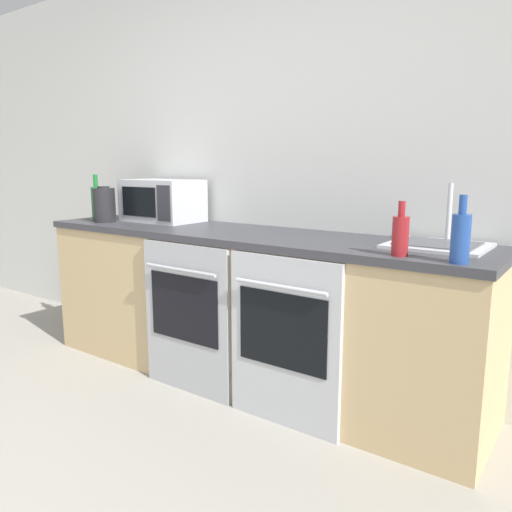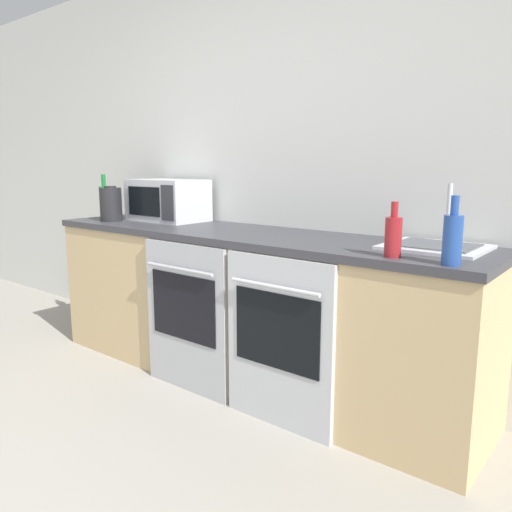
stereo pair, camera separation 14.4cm
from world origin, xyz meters
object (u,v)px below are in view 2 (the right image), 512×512
at_px(oven_left, 185,317).
at_px(kettle, 111,204).
at_px(oven_right, 278,342).
at_px(microwave, 168,200).
at_px(sink, 436,245).
at_px(bottle_green, 105,201).
at_px(bottle_red, 393,236).
at_px(bottle_blue, 453,238).

xyz_separation_m(oven_left, kettle, (-0.90, 0.18, 0.57)).
distance_m(oven_right, microwave, 1.46).
height_order(microwave, sink, sink).
relative_size(oven_right, kettle, 3.57).
distance_m(microwave, bottle_green, 0.52).
bearing_deg(sink, kettle, -173.45).
height_order(oven_right, bottle_red, bottle_red).
bearing_deg(oven_right, bottle_blue, 5.83).
relative_size(oven_left, bottle_red, 3.67).
relative_size(bottle_blue, bottle_red, 1.15).
distance_m(oven_right, bottle_green, 1.86).
height_order(oven_left, bottle_green, bottle_green).
bearing_deg(bottle_red, microwave, 169.16).
bearing_deg(oven_right, kettle, 173.24).
bearing_deg(kettle, microwave, 41.62).
bearing_deg(bottle_blue, oven_right, -174.17).
bearing_deg(bottle_green, oven_left, -13.97).
height_order(bottle_red, sink, sink).
bearing_deg(sink, bottle_green, -176.26).
bearing_deg(microwave, oven_left, -35.56).
xyz_separation_m(oven_right, microwave, (-1.25, 0.44, 0.60)).
height_order(microwave, bottle_red, microwave).
xyz_separation_m(bottle_green, bottle_red, (2.25, -0.17, -0.03)).
relative_size(oven_left, oven_right, 1.00).
bearing_deg(bottle_red, bottle_green, 175.57).
distance_m(oven_right, sink, 0.86).
distance_m(oven_left, bottle_blue, 1.51).
distance_m(microwave, bottle_blue, 2.04).
xyz_separation_m(oven_left, sink, (1.22, 0.43, 0.48)).
relative_size(oven_left, microwave, 1.64).
bearing_deg(microwave, bottle_blue, -10.16).
relative_size(bottle_blue, kettle, 1.12).
xyz_separation_m(oven_left, bottle_green, (-1.10, 0.27, 0.58)).
bearing_deg(microwave, oven_right, -19.25).
bearing_deg(bottle_green, sink, 3.74).
relative_size(bottle_green, bottle_red, 1.35).
bearing_deg(sink, oven_left, -160.76).
xyz_separation_m(microwave, kettle, (-0.29, -0.25, -0.03)).
bearing_deg(bottle_blue, kettle, 177.38).
height_order(microwave, bottle_green, bottle_green).
bearing_deg(microwave, kettle, -138.38).
bearing_deg(bottle_blue, bottle_green, 175.50).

